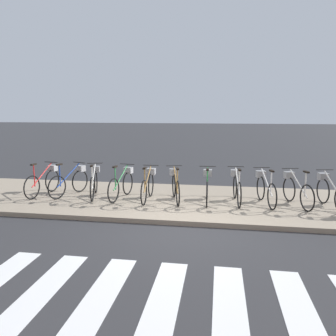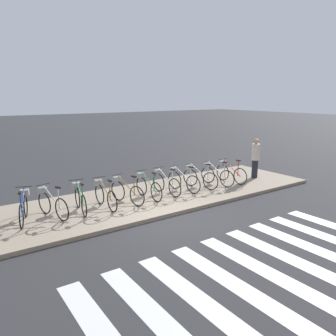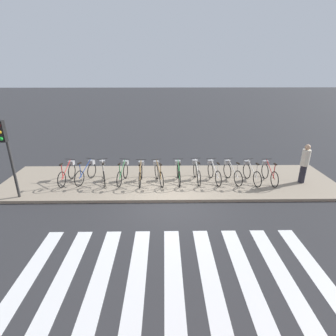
% 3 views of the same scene
% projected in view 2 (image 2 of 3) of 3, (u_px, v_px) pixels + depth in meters
% --- Properties ---
extents(ground_plane, '(120.00, 120.00, 0.00)m').
position_uv_depth(ground_plane, '(166.00, 218.00, 9.91)').
color(ground_plane, '#2D2D30').
extents(sidewalk, '(14.58, 3.70, 0.12)m').
position_uv_depth(sidewalk, '(136.00, 201.00, 11.38)').
color(sidewalk, gray).
rests_on(sidewalk, ground_plane).
extents(parked_bicycle_1, '(0.64, 1.55, 1.00)m').
position_uv_depth(parked_bicycle_1, '(24.00, 207.00, 9.25)').
color(parked_bicycle_1, black).
rests_on(parked_bicycle_1, sidewalk).
extents(parked_bicycle_2, '(0.57, 1.58, 1.00)m').
position_uv_depth(parked_bicycle_2, '(51.00, 202.00, 9.62)').
color(parked_bicycle_2, black).
rests_on(parked_bicycle_2, sidewalk).
extents(parked_bicycle_3, '(0.46, 1.61, 1.00)m').
position_uv_depth(parked_bicycle_3, '(80.00, 198.00, 10.07)').
color(parked_bicycle_3, black).
rests_on(parked_bicycle_3, sidewalk).
extents(parked_bicycle_4, '(0.46, 1.62, 1.00)m').
position_uv_depth(parked_bicycle_4, '(104.00, 194.00, 10.44)').
color(parked_bicycle_4, black).
rests_on(parked_bicycle_4, sidewalk).
extents(parked_bicycle_5, '(0.56, 1.58, 1.00)m').
position_uv_depth(parked_bicycle_5, '(125.00, 190.00, 10.88)').
color(parked_bicycle_5, black).
rests_on(parked_bicycle_5, sidewalk).
extents(parked_bicycle_6, '(0.46, 1.62, 1.00)m').
position_uv_depth(parked_bicycle_6, '(147.00, 186.00, 11.40)').
color(parked_bicycle_6, black).
rests_on(parked_bicycle_6, sidewalk).
extents(parked_bicycle_7, '(0.46, 1.62, 1.00)m').
position_uv_depth(parked_bicycle_7, '(165.00, 182.00, 11.91)').
color(parked_bicycle_7, black).
rests_on(parked_bicycle_7, sidewalk).
extents(parked_bicycle_8, '(0.48, 1.60, 1.00)m').
position_uv_depth(parked_bicycle_8, '(182.00, 179.00, 12.29)').
color(parked_bicycle_8, black).
rests_on(parked_bicycle_8, sidewalk).
extents(parked_bicycle_9, '(0.59, 1.57, 1.00)m').
position_uv_depth(parked_bicycle_9, '(198.00, 176.00, 12.72)').
color(parked_bicycle_9, black).
rests_on(parked_bicycle_9, sidewalk).
extents(parked_bicycle_10, '(0.48, 1.60, 1.00)m').
position_uv_depth(parked_bicycle_10, '(215.00, 174.00, 13.12)').
color(parked_bicycle_10, black).
rests_on(parked_bicycle_10, sidewalk).
extents(parked_bicycle_11, '(0.46, 1.62, 1.00)m').
position_uv_depth(parked_bicycle_11, '(230.00, 172.00, 13.54)').
color(parked_bicycle_11, black).
rests_on(parked_bicycle_11, sidewalk).
extents(pedestrian, '(0.34, 0.34, 1.72)m').
position_uv_depth(pedestrian, '(255.00, 157.00, 14.15)').
color(pedestrian, '#23232D').
rests_on(pedestrian, sidewalk).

